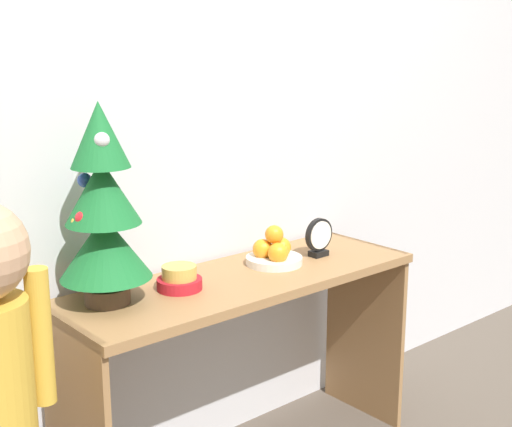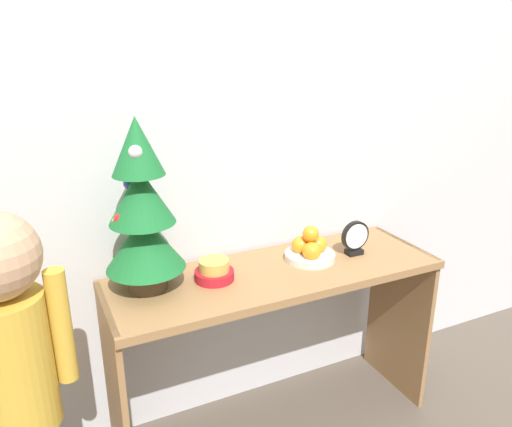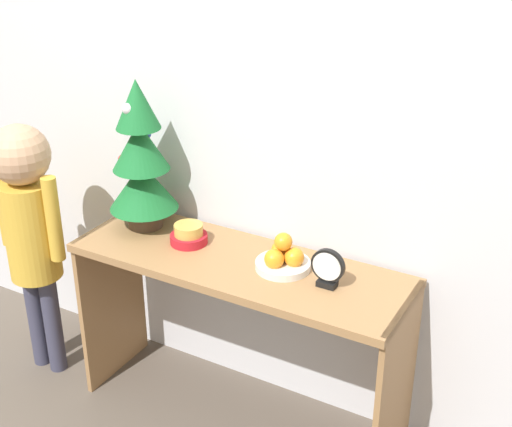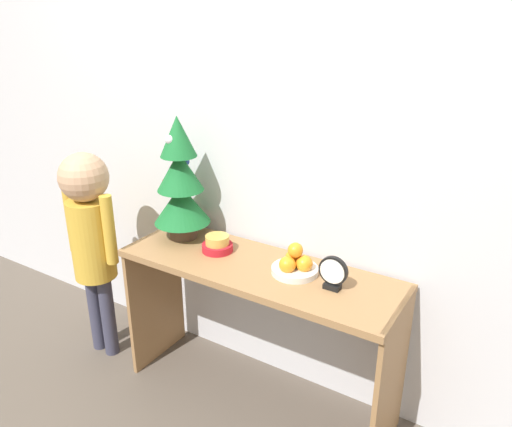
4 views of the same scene
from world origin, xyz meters
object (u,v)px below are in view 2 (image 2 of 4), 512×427
at_px(mini_tree, 142,212).
at_px(desk_clock, 355,238).
at_px(child_figure, 10,344).
at_px(singing_bowl, 214,271).
at_px(fruit_bowl, 310,250).

distance_m(mini_tree, desk_clock, 0.82).
xyz_separation_m(mini_tree, desk_clock, (0.80, -0.07, -0.21)).
xyz_separation_m(desk_clock, child_figure, (-1.22, -0.13, -0.05)).
bearing_deg(child_figure, singing_bowl, 13.75).
distance_m(desk_clock, child_figure, 1.22).
bearing_deg(desk_clock, singing_bowl, 176.80).
distance_m(fruit_bowl, child_figure, 1.05).
relative_size(fruit_bowl, desk_clock, 1.40).
xyz_separation_m(mini_tree, singing_bowl, (0.23, -0.04, -0.24)).
bearing_deg(singing_bowl, fruit_bowl, 0.33).
height_order(fruit_bowl, singing_bowl, fruit_bowl).
bearing_deg(child_figure, fruit_bowl, 8.81).
xyz_separation_m(fruit_bowl, singing_bowl, (-0.39, -0.00, -0.01)).
bearing_deg(desk_clock, child_figure, -174.07).
xyz_separation_m(fruit_bowl, child_figure, (-1.03, -0.16, -0.02)).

